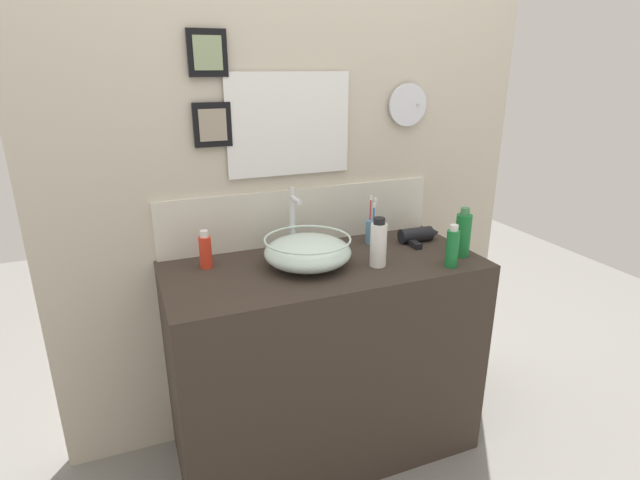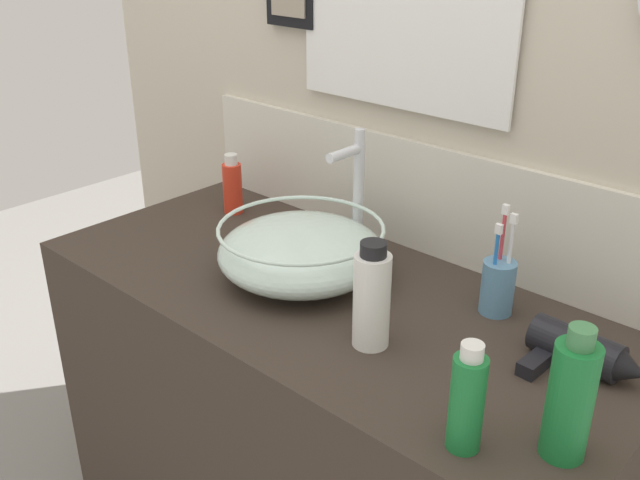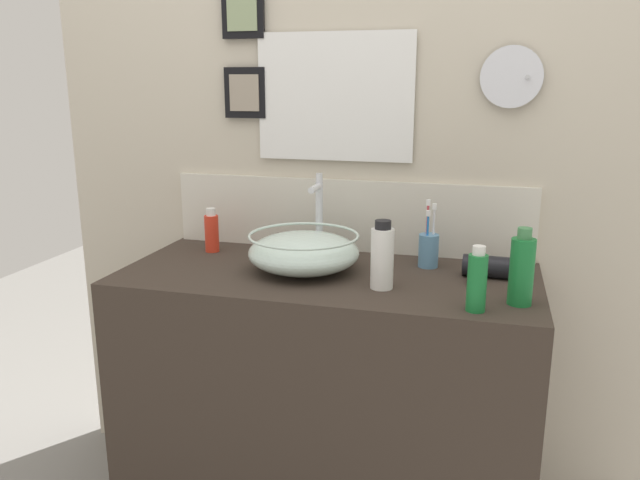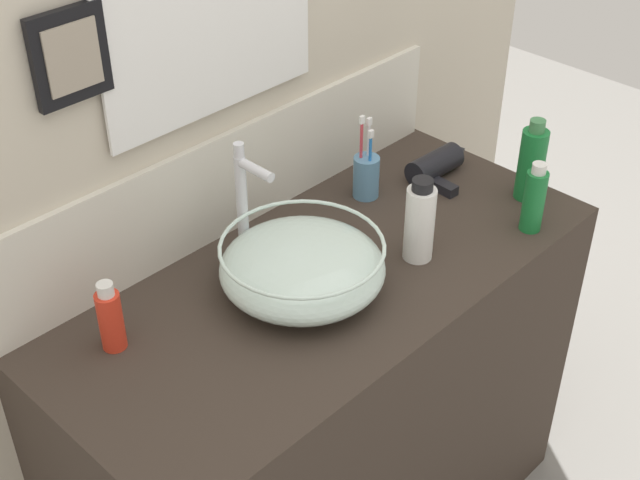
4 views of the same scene
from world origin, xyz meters
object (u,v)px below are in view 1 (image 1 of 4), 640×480
at_px(hair_drier, 419,235).
at_px(spray_bottle, 378,243).
at_px(toothbrush_cup, 373,231).
at_px(glass_bowl_sink, 308,252).
at_px(faucet, 293,217).
at_px(lotion_bottle, 452,247).
at_px(shampoo_bottle, 463,234).
at_px(soap_dispenser, 205,251).

xyz_separation_m(hair_drier, spray_bottle, (-0.29, -0.17, 0.06)).
bearing_deg(hair_drier, toothbrush_cup, 161.05).
xyz_separation_m(glass_bowl_sink, spray_bottle, (0.25, -0.09, 0.03)).
distance_m(hair_drier, toothbrush_cup, 0.20).
bearing_deg(faucet, hair_drier, -8.76).
distance_m(glass_bowl_sink, lotion_bottle, 0.55).
bearing_deg(spray_bottle, hair_drier, 30.45).
bearing_deg(shampoo_bottle, glass_bowl_sink, 168.70).
relative_size(faucet, soap_dispenser, 1.84).
height_order(glass_bowl_sink, spray_bottle, spray_bottle).
bearing_deg(shampoo_bottle, spray_bottle, 174.54).
height_order(lotion_bottle, soap_dispenser, lotion_bottle).
bearing_deg(soap_dispenser, glass_bowl_sink, -21.18).
bearing_deg(hair_drier, spray_bottle, -149.55).
distance_m(toothbrush_cup, spray_bottle, 0.26).
xyz_separation_m(hair_drier, shampoo_bottle, (0.07, -0.21, 0.06)).
relative_size(spray_bottle, soap_dispenser, 1.29).
bearing_deg(toothbrush_cup, lotion_bottle, -66.62).
bearing_deg(glass_bowl_sink, lotion_bottle, -21.68).
distance_m(hair_drier, lotion_bottle, 0.29).
xyz_separation_m(hair_drier, toothbrush_cup, (-0.19, 0.07, 0.02)).
bearing_deg(shampoo_bottle, hair_drier, 107.95).
distance_m(shampoo_bottle, spray_bottle, 0.36).
relative_size(faucet, shampoo_bottle, 1.36).
xyz_separation_m(spray_bottle, lotion_bottle, (0.25, -0.11, -0.01)).
bearing_deg(hair_drier, faucet, 171.24).
distance_m(glass_bowl_sink, soap_dispenser, 0.39).
height_order(glass_bowl_sink, faucet, faucet).
bearing_deg(faucet, glass_bowl_sink, -90.00).
distance_m(toothbrush_cup, lotion_bottle, 0.38).
bearing_deg(glass_bowl_sink, toothbrush_cup, 23.09).
bearing_deg(shampoo_bottle, lotion_bottle, -143.58).
bearing_deg(glass_bowl_sink, soap_dispenser, 158.82).
distance_m(faucet, hair_drier, 0.57).
relative_size(shampoo_bottle, spray_bottle, 1.05).
distance_m(faucet, spray_bottle, 0.37).
distance_m(spray_bottle, soap_dispenser, 0.65).
relative_size(glass_bowl_sink, toothbrush_cup, 1.60).
distance_m(glass_bowl_sink, spray_bottle, 0.27).
distance_m(shampoo_bottle, soap_dispenser, 1.01).
height_order(glass_bowl_sink, soap_dispenser, soap_dispenser).
bearing_deg(toothbrush_cup, soap_dispenser, -179.10).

